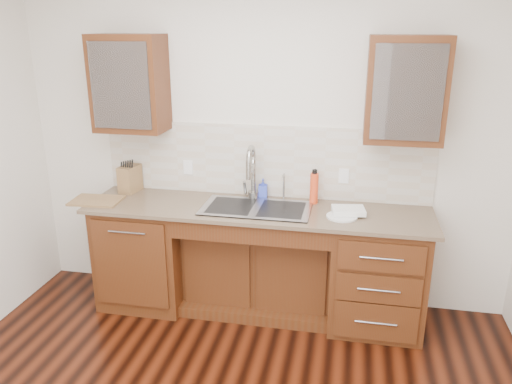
% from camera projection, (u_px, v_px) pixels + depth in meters
% --- Properties ---
extents(wall_back, '(4.00, 0.10, 2.70)m').
position_uv_depth(wall_back, '(265.00, 142.00, 4.09)').
color(wall_back, silver).
rests_on(wall_back, ground).
extents(base_cabinet_left, '(0.70, 0.62, 0.88)m').
position_uv_depth(base_cabinet_left, '(147.00, 252.00, 4.22)').
color(base_cabinet_left, '#593014').
rests_on(base_cabinet_left, ground).
extents(base_cabinet_center, '(1.20, 0.44, 0.70)m').
position_uv_depth(base_cabinet_center, '(259.00, 267.00, 4.16)').
color(base_cabinet_center, '#593014').
rests_on(base_cabinet_center, ground).
extents(base_cabinet_right, '(0.70, 0.62, 0.88)m').
position_uv_depth(base_cabinet_right, '(377.00, 272.00, 3.87)').
color(base_cabinet_right, '#593014').
rests_on(base_cabinet_right, ground).
extents(countertop, '(2.70, 0.65, 0.03)m').
position_uv_depth(countertop, '(257.00, 210.00, 3.89)').
color(countertop, '#84705B').
rests_on(countertop, base_cabinet_left).
extents(backsplash, '(2.70, 0.02, 0.59)m').
position_uv_depth(backsplash, '(264.00, 161.00, 4.08)').
color(backsplash, beige).
rests_on(backsplash, wall_back).
extents(sink, '(0.84, 0.46, 0.19)m').
position_uv_depth(sink, '(256.00, 219.00, 3.90)').
color(sink, '#9E9EA5').
rests_on(sink, countertop).
extents(faucet, '(0.04, 0.04, 0.40)m').
position_uv_depth(faucet, '(253.00, 175.00, 4.03)').
color(faucet, '#999993').
rests_on(faucet, countertop).
extents(filter_tap, '(0.02, 0.02, 0.24)m').
position_uv_depth(filter_tap, '(284.00, 186.00, 4.02)').
color(filter_tap, '#999993').
rests_on(filter_tap, countertop).
extents(upper_cabinet_left, '(0.55, 0.34, 0.75)m').
position_uv_depth(upper_cabinet_left, '(130.00, 84.00, 3.93)').
color(upper_cabinet_left, '#593014').
rests_on(upper_cabinet_left, wall_back).
extents(upper_cabinet_right, '(0.55, 0.34, 0.75)m').
position_uv_depth(upper_cabinet_right, '(406.00, 90.00, 3.54)').
color(upper_cabinet_right, '#593014').
rests_on(upper_cabinet_right, wall_back).
extents(outlet_left, '(0.08, 0.01, 0.12)m').
position_uv_depth(outlet_left, '(188.00, 167.00, 4.22)').
color(outlet_left, white).
rests_on(outlet_left, backsplash).
extents(outlet_right, '(0.08, 0.01, 0.12)m').
position_uv_depth(outlet_right, '(344.00, 176.00, 3.98)').
color(outlet_right, white).
rests_on(outlet_right, backsplash).
extents(soap_bottle, '(0.08, 0.08, 0.16)m').
position_uv_depth(soap_bottle, '(263.00, 188.00, 4.10)').
color(soap_bottle, blue).
rests_on(soap_bottle, countertop).
extents(water_bottle, '(0.07, 0.07, 0.25)m').
position_uv_depth(water_bottle, '(314.00, 188.00, 3.95)').
color(water_bottle, '#E5421B').
rests_on(water_bottle, countertop).
extents(plate, '(0.30, 0.30, 0.01)m').
position_uv_depth(plate, '(342.00, 217.00, 3.69)').
color(plate, silver).
rests_on(plate, countertop).
extents(dish_towel, '(0.26, 0.21, 0.04)m').
position_uv_depth(dish_towel, '(348.00, 210.00, 3.74)').
color(dish_towel, beige).
rests_on(dish_towel, plate).
extents(knife_block, '(0.15, 0.22, 0.23)m').
position_uv_depth(knife_block, '(130.00, 179.00, 4.24)').
color(knife_block, '#9B5933').
rests_on(knife_block, countertop).
extents(cutting_board, '(0.41, 0.30, 0.02)m').
position_uv_depth(cutting_board, '(96.00, 201.00, 4.02)').
color(cutting_board, olive).
rests_on(cutting_board, countertop).
extents(cup_left_a, '(0.15, 0.15, 0.10)m').
position_uv_depth(cup_left_a, '(114.00, 90.00, 3.97)').
color(cup_left_a, silver).
rests_on(cup_left_a, upper_cabinet_left).
extents(cup_left_b, '(0.13, 0.13, 0.10)m').
position_uv_depth(cup_left_b, '(140.00, 90.00, 3.93)').
color(cup_left_b, white).
rests_on(cup_left_b, upper_cabinet_left).
extents(cup_right_a, '(0.15, 0.15, 0.09)m').
position_uv_depth(cup_right_a, '(384.00, 97.00, 3.59)').
color(cup_right_a, white).
rests_on(cup_right_a, upper_cabinet_right).
extents(cup_right_b, '(0.12, 0.12, 0.10)m').
position_uv_depth(cup_right_b, '(411.00, 97.00, 3.55)').
color(cup_right_b, silver).
rests_on(cup_right_b, upper_cabinet_right).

